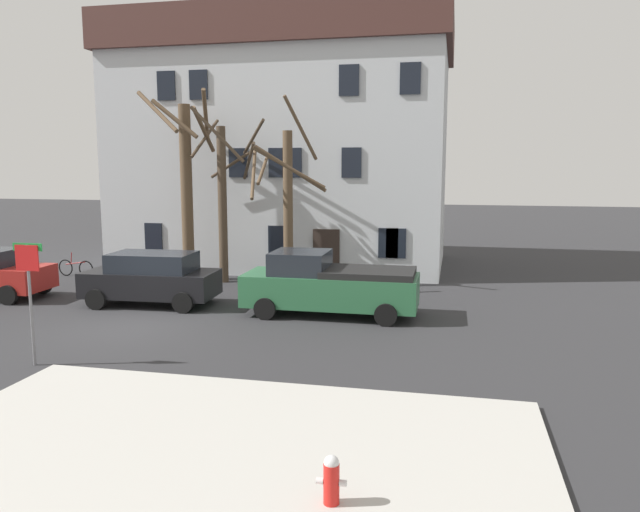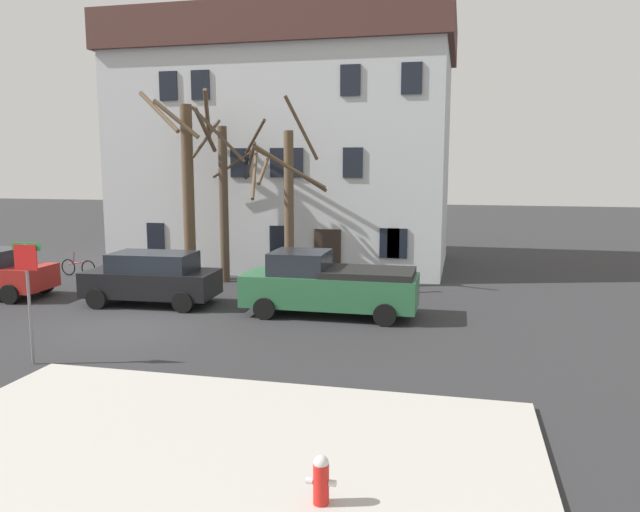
% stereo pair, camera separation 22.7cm
% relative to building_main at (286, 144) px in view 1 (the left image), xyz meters
% --- Properties ---
extents(ground_plane, '(120.00, 120.00, 0.00)m').
position_rel_building_main_xyz_m(ground_plane, '(-1.25, -12.68, -5.72)').
color(ground_plane, '#2D2D30').
extents(sidewalk_slab, '(10.66, 6.57, 0.12)m').
position_rel_building_main_xyz_m(sidewalk_slab, '(4.30, -19.83, -5.66)').
color(sidewalk_slab, '#B7B5AD').
rests_on(sidewalk_slab, ground_plane).
extents(building_main, '(15.34, 8.69, 11.31)m').
position_rel_building_main_xyz_m(building_main, '(0.00, 0.00, 0.00)').
color(building_main, silver).
rests_on(building_main, ground_plane).
extents(tree_bare_near, '(2.94, 2.94, 7.65)m').
position_rel_building_main_xyz_m(tree_bare_near, '(-2.68, -5.41, -1.73)').
color(tree_bare_near, brown).
rests_on(tree_bare_near, ground_plane).
extents(tree_bare_mid, '(2.96, 3.10, 6.91)m').
position_rel_building_main_xyz_m(tree_bare_mid, '(-1.05, -5.43, -2.16)').
color(tree_bare_mid, '#4C3D2D').
rests_on(tree_bare_mid, ground_plane).
extents(tree_bare_far, '(3.34, 2.67, 7.18)m').
position_rel_building_main_xyz_m(tree_bare_far, '(1.70, -6.13, -2.32)').
color(tree_bare_far, brown).
rests_on(tree_bare_far, ground_plane).
extents(car_black_wagon, '(4.51, 2.32, 1.79)m').
position_rel_building_main_xyz_m(car_black_wagon, '(-1.98, -9.92, -4.79)').
color(car_black_wagon, black).
rests_on(car_black_wagon, ground_plane).
extents(pickup_truck_green, '(5.46, 2.27, 2.00)m').
position_rel_building_main_xyz_m(pickup_truck_green, '(4.16, -10.00, -4.75)').
color(pickup_truck_green, '#2D6B42').
rests_on(pickup_truck_green, ground_plane).
extents(fire_hydrant, '(0.42, 0.22, 0.69)m').
position_rel_building_main_xyz_m(fire_hydrant, '(6.43, -20.93, -5.24)').
color(fire_hydrant, red).
rests_on(fire_hydrant, sidewalk_slab).
extents(street_sign_pole, '(0.76, 0.07, 2.91)m').
position_rel_building_main_xyz_m(street_sign_pole, '(-1.66, -16.36, -3.69)').
color(street_sign_pole, slate).
rests_on(street_sign_pole, ground_plane).
extents(bicycle_leaning, '(1.75, 0.21, 1.03)m').
position_rel_building_main_xyz_m(bicycle_leaning, '(-7.74, -5.70, -5.35)').
color(bicycle_leaning, black).
rests_on(bicycle_leaning, ground_plane).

